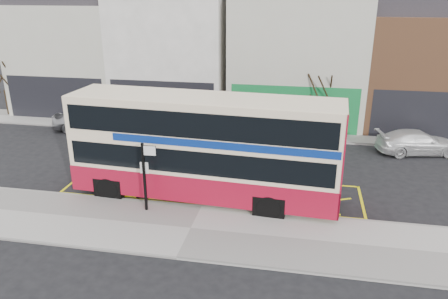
% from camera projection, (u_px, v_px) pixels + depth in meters
% --- Properties ---
extents(ground, '(120.00, 120.00, 0.00)m').
position_uv_depth(ground, '(204.00, 205.00, 19.56)').
color(ground, black).
rests_on(ground, ground).
extents(pavement, '(40.00, 4.00, 0.15)m').
position_uv_depth(pavement, '(191.00, 229.00, 17.42)').
color(pavement, '#A6A39E').
rests_on(pavement, ground).
extents(kerb, '(40.00, 0.15, 0.15)m').
position_uv_depth(kerb, '(202.00, 207.00, 19.19)').
color(kerb, gray).
rests_on(kerb, ground).
extents(far_pavement, '(50.00, 3.00, 0.15)m').
position_uv_depth(far_pavement, '(240.00, 130.00, 29.67)').
color(far_pavement, '#A6A39E').
rests_on(far_pavement, ground).
extents(road_markings, '(14.00, 3.40, 0.01)m').
position_uv_depth(road_markings, '(211.00, 189.00, 21.03)').
color(road_markings, '#F4EF0C').
rests_on(road_markings, ground).
extents(terrace_far_left, '(8.00, 8.01, 10.80)m').
position_uv_depth(terrace_far_left, '(78.00, 47.00, 34.02)').
color(terrace_far_left, beige).
rests_on(terrace_far_left, ground).
extents(terrace_left, '(8.00, 8.01, 11.80)m').
position_uv_depth(terrace_left, '(176.00, 42.00, 32.47)').
color(terrace_left, white).
rests_on(terrace_left, ground).
extents(terrace_green_shop, '(9.00, 8.01, 11.30)m').
position_uv_depth(terrace_green_shop, '(298.00, 49.00, 31.00)').
color(terrace_green_shop, beige).
rests_on(terrace_green_shop, ground).
extents(terrace_right, '(9.00, 8.01, 10.30)m').
position_uv_depth(terrace_right, '(432.00, 59.00, 29.62)').
color(terrace_right, '#9D623E').
rests_on(terrace_right, ground).
extents(double_decker_bus, '(12.11, 3.50, 4.78)m').
position_uv_depth(double_decker_bus, '(205.00, 147.00, 19.32)').
color(double_decker_bus, '#FDE6C0').
rests_on(double_decker_bus, ground).
extents(bus_stop_post, '(0.76, 0.13, 3.04)m').
position_uv_depth(bus_stop_post, '(145.00, 171.00, 18.19)').
color(bus_stop_post, black).
rests_on(bus_stop_post, pavement).
extents(car_silver, '(4.76, 2.80, 1.52)m').
position_uv_depth(car_silver, '(87.00, 119.00, 29.69)').
color(car_silver, '#A0A0A4').
rests_on(car_silver, ground).
extents(car_grey, '(4.25, 2.36, 1.33)m').
position_uv_depth(car_grey, '(222.00, 128.00, 28.01)').
color(car_grey, '#45494D').
rests_on(car_grey, ground).
extents(car_white, '(4.99, 2.87, 1.36)m').
position_uv_depth(car_white, '(417.00, 142.00, 25.43)').
color(car_white, white).
rests_on(car_white, ground).
extents(street_tree_left, '(2.51, 2.51, 5.41)m').
position_uv_depth(street_tree_left, '(1.00, 67.00, 31.86)').
color(street_tree_left, black).
rests_on(street_tree_left, ground).
extents(street_tree_right, '(2.40, 2.40, 5.18)m').
position_uv_depth(street_tree_right, '(321.00, 82.00, 27.75)').
color(street_tree_right, black).
rests_on(street_tree_right, ground).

